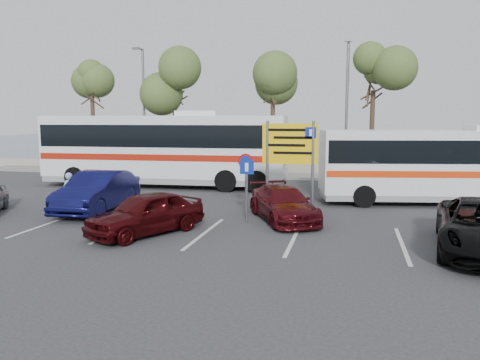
% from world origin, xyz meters
% --- Properties ---
extents(ground, '(120.00, 120.00, 0.00)m').
position_xyz_m(ground, '(0.00, 0.00, 0.00)').
color(ground, '#313133').
rests_on(ground, ground).
extents(kerb_strip, '(44.00, 2.40, 0.15)m').
position_xyz_m(kerb_strip, '(0.00, 14.00, 0.07)').
color(kerb_strip, gray).
rests_on(kerb_strip, ground).
extents(seawall, '(48.00, 0.80, 0.60)m').
position_xyz_m(seawall, '(0.00, 16.00, 0.30)').
color(seawall, '#A99D87').
rests_on(seawall, ground).
extents(sea, '(140.00, 140.00, 0.00)m').
position_xyz_m(sea, '(0.00, 60.00, 0.01)').
color(sea, '#44576D').
rests_on(sea, ground).
extents(tree_far_left, '(3.20, 3.20, 7.60)m').
position_xyz_m(tree_far_left, '(-14.00, 14.00, 6.33)').
color(tree_far_left, '#382619').
rests_on(tree_far_left, kerb_strip).
extents(tree_left, '(3.20, 3.20, 7.20)m').
position_xyz_m(tree_left, '(-8.00, 14.00, 6.00)').
color(tree_left, '#382619').
rests_on(tree_left, kerb_strip).
extents(tree_mid, '(3.20, 3.20, 8.00)m').
position_xyz_m(tree_mid, '(-1.50, 14.00, 6.65)').
color(tree_mid, '#382619').
rests_on(tree_mid, kerb_strip).
extents(tree_right, '(3.20, 3.20, 7.40)m').
position_xyz_m(tree_right, '(4.50, 14.00, 6.17)').
color(tree_right, '#382619').
rests_on(tree_right, kerb_strip).
extents(street_lamp_left, '(0.45, 1.15, 8.01)m').
position_xyz_m(street_lamp_left, '(-10.00, 13.52, 4.60)').
color(street_lamp_left, slate).
rests_on(street_lamp_left, kerb_strip).
extents(street_lamp_right, '(0.45, 1.15, 8.01)m').
position_xyz_m(street_lamp_right, '(3.00, 13.52, 4.60)').
color(street_lamp_right, slate).
rests_on(street_lamp_right, kerb_strip).
extents(direction_sign, '(2.20, 0.12, 3.60)m').
position_xyz_m(direction_sign, '(1.00, 3.20, 2.43)').
color(direction_sign, slate).
rests_on(direction_sign, ground).
extents(sign_no_stop, '(0.60, 0.08, 2.35)m').
position_xyz_m(sign_no_stop, '(-0.60, 2.38, 1.58)').
color(sign_no_stop, slate).
rests_on(sign_no_stop, ground).
extents(sign_parking, '(0.50, 0.07, 2.25)m').
position_xyz_m(sign_parking, '(-0.20, 0.79, 1.47)').
color(sign_parking, slate).
rests_on(sign_parking, ground).
extents(lane_markings, '(12.02, 4.20, 0.01)m').
position_xyz_m(lane_markings, '(-1.14, -1.00, 0.00)').
color(lane_markings, silver).
rests_on(lane_markings, ground).
extents(coach_bus_left, '(13.25, 3.50, 4.09)m').
position_xyz_m(coach_bus_left, '(-6.50, 8.50, 1.90)').
color(coach_bus_left, white).
rests_on(coach_bus_left, ground).
extents(coach_bus_right, '(11.20, 4.32, 3.41)m').
position_xyz_m(coach_bus_right, '(7.50, 6.50, 1.58)').
color(coach_bus_right, white).
rests_on(coach_bus_right, ground).
extents(car_blue, '(1.96, 4.90, 1.58)m').
position_xyz_m(car_blue, '(-6.49, 1.50, 0.79)').
color(car_blue, '#0F1046').
rests_on(car_blue, ground).
extents(car_maroon, '(3.45, 4.59, 1.24)m').
position_xyz_m(car_maroon, '(1.00, 1.50, 0.62)').
color(car_maroon, '#4E0D13').
rests_on(car_maroon, ground).
extents(car_red, '(3.32, 4.31, 1.37)m').
position_xyz_m(car_red, '(-3.00, -1.52, 0.68)').
color(car_red, '#3F090B').
rests_on(car_red, ground).
extents(pedestrian_near, '(0.60, 0.42, 1.57)m').
position_xyz_m(pedestrian_near, '(-7.51, 1.16, 0.78)').
color(pedestrian_near, '#96B2DB').
rests_on(pedestrian_near, ground).
extents(pedestrian_far, '(0.78, 0.96, 1.86)m').
position_xyz_m(pedestrian_far, '(7.34, 6.50, 0.93)').
color(pedestrian_far, '#384054').
rests_on(pedestrian_far, ground).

